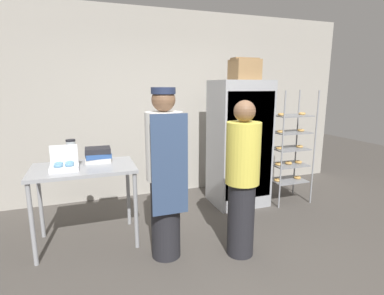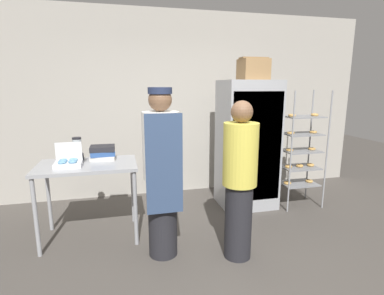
{
  "view_description": "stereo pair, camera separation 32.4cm",
  "coord_description": "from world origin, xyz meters",
  "px_view_note": "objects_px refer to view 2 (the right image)",
  "views": [
    {
      "loc": [
        -1.2,
        -2.24,
        1.73
      ],
      "look_at": [
        -0.13,
        0.75,
        1.07
      ],
      "focal_mm": 28.0,
      "sensor_mm": 36.0,
      "label": 1
    },
    {
      "loc": [
        -0.89,
        -2.33,
        1.73
      ],
      "look_at": [
        -0.13,
        0.75,
        1.07
      ],
      "focal_mm": 28.0,
      "sensor_mm": 36.0,
      "label": 2
    }
  ],
  "objects_px": {
    "refrigerator": "(247,145)",
    "baking_rack": "(301,151)",
    "binder_stack": "(103,153)",
    "blender_pitcher": "(77,150)",
    "donut_box": "(68,162)",
    "person_baker": "(162,172)",
    "cardboard_storage_box": "(253,69)",
    "person_customer": "(240,181)"
  },
  "relations": [
    {
      "from": "person_customer",
      "to": "binder_stack",
      "type": "bearing_deg",
      "value": 144.04
    },
    {
      "from": "blender_pitcher",
      "to": "person_baker",
      "type": "bearing_deg",
      "value": -41.73
    },
    {
      "from": "donut_box",
      "to": "blender_pitcher",
      "type": "height_order",
      "value": "blender_pitcher"
    },
    {
      "from": "donut_box",
      "to": "refrigerator",
      "type": "bearing_deg",
      "value": 13.49
    },
    {
      "from": "blender_pitcher",
      "to": "binder_stack",
      "type": "relative_size",
      "value": 0.93
    },
    {
      "from": "donut_box",
      "to": "blender_pitcher",
      "type": "relative_size",
      "value": 1.04
    },
    {
      "from": "refrigerator",
      "to": "baking_rack",
      "type": "distance_m",
      "value": 0.77
    },
    {
      "from": "refrigerator",
      "to": "person_baker",
      "type": "xyz_separation_m",
      "value": [
        -1.38,
        -1.05,
        -0.01
      ]
    },
    {
      "from": "blender_pitcher",
      "to": "person_customer",
      "type": "distance_m",
      "value": 1.9
    },
    {
      "from": "refrigerator",
      "to": "binder_stack",
      "type": "xyz_separation_m",
      "value": [
        -1.97,
        -0.3,
        0.06
      ]
    },
    {
      "from": "binder_stack",
      "to": "person_baker",
      "type": "relative_size",
      "value": 0.17
    },
    {
      "from": "refrigerator",
      "to": "blender_pitcher",
      "type": "height_order",
      "value": "refrigerator"
    },
    {
      "from": "binder_stack",
      "to": "cardboard_storage_box",
      "type": "xyz_separation_m",
      "value": [
        1.99,
        0.24,
        0.99
      ]
    },
    {
      "from": "baking_rack",
      "to": "person_baker",
      "type": "height_order",
      "value": "person_baker"
    },
    {
      "from": "baking_rack",
      "to": "person_customer",
      "type": "height_order",
      "value": "baking_rack"
    },
    {
      "from": "person_customer",
      "to": "blender_pitcher",
      "type": "bearing_deg",
      "value": 148.26
    },
    {
      "from": "person_baker",
      "to": "binder_stack",
      "type": "bearing_deg",
      "value": 128.39
    },
    {
      "from": "person_baker",
      "to": "person_customer",
      "type": "relative_size",
      "value": 1.08
    },
    {
      "from": "refrigerator",
      "to": "donut_box",
      "type": "relative_size",
      "value": 6.5
    },
    {
      "from": "baking_rack",
      "to": "person_customer",
      "type": "bearing_deg",
      "value": -142.24
    },
    {
      "from": "refrigerator",
      "to": "donut_box",
      "type": "xyz_separation_m",
      "value": [
        -2.32,
        -0.56,
        0.02
      ]
    },
    {
      "from": "person_customer",
      "to": "person_baker",
      "type": "bearing_deg",
      "value": 163.56
    },
    {
      "from": "blender_pitcher",
      "to": "binder_stack",
      "type": "bearing_deg",
      "value": -6.4
    },
    {
      "from": "baking_rack",
      "to": "donut_box",
      "type": "height_order",
      "value": "baking_rack"
    },
    {
      "from": "blender_pitcher",
      "to": "person_baker",
      "type": "xyz_separation_m",
      "value": [
        0.87,
        -0.78,
        -0.1
      ]
    },
    {
      "from": "baking_rack",
      "to": "blender_pitcher",
      "type": "height_order",
      "value": "baking_rack"
    },
    {
      "from": "donut_box",
      "to": "cardboard_storage_box",
      "type": "height_order",
      "value": "cardboard_storage_box"
    },
    {
      "from": "blender_pitcher",
      "to": "cardboard_storage_box",
      "type": "xyz_separation_m",
      "value": [
        2.27,
        0.21,
        0.95
      ]
    },
    {
      "from": "blender_pitcher",
      "to": "person_baker",
      "type": "relative_size",
      "value": 0.16
    },
    {
      "from": "baking_rack",
      "to": "blender_pitcher",
      "type": "xyz_separation_m",
      "value": [
        -3.0,
        -0.08,
        0.18
      ]
    },
    {
      "from": "baking_rack",
      "to": "binder_stack",
      "type": "xyz_separation_m",
      "value": [
        -2.72,
        -0.11,
        0.14
      ]
    },
    {
      "from": "person_customer",
      "to": "refrigerator",
      "type": "bearing_deg",
      "value": 63.02
    },
    {
      "from": "binder_stack",
      "to": "refrigerator",
      "type": "bearing_deg",
      "value": 8.64
    },
    {
      "from": "baking_rack",
      "to": "donut_box",
      "type": "relative_size",
      "value": 6.01
    },
    {
      "from": "refrigerator",
      "to": "binder_stack",
      "type": "height_order",
      "value": "refrigerator"
    },
    {
      "from": "person_baker",
      "to": "baking_rack",
      "type": "bearing_deg",
      "value": 21.98
    },
    {
      "from": "cardboard_storage_box",
      "to": "person_baker",
      "type": "height_order",
      "value": "cardboard_storage_box"
    },
    {
      "from": "binder_stack",
      "to": "person_customer",
      "type": "bearing_deg",
      "value": -35.96
    },
    {
      "from": "blender_pitcher",
      "to": "cardboard_storage_box",
      "type": "relative_size",
      "value": 0.73
    },
    {
      "from": "baking_rack",
      "to": "binder_stack",
      "type": "height_order",
      "value": "baking_rack"
    },
    {
      "from": "person_baker",
      "to": "donut_box",
      "type": "bearing_deg",
      "value": 152.37
    },
    {
      "from": "donut_box",
      "to": "cardboard_storage_box",
      "type": "bearing_deg",
      "value": 12.09
    }
  ]
}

